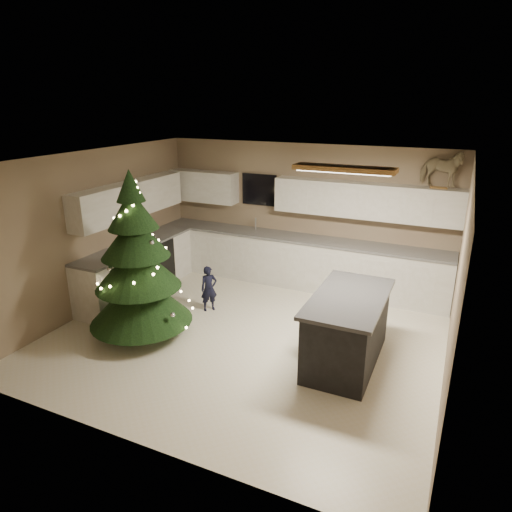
{
  "coord_description": "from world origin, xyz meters",
  "views": [
    {
      "loc": [
        2.65,
        -5.44,
        3.37
      ],
      "look_at": [
        0.0,
        0.35,
        1.15
      ],
      "focal_mm": 32.0,
      "sensor_mm": 36.0,
      "label": 1
    }
  ],
  "objects_px": {
    "island": "(347,329)",
    "toddler": "(209,289)",
    "christmas_tree": "(138,271)",
    "rocking_horse": "(441,169)",
    "bar_stool": "(313,323)"
  },
  "relations": [
    {
      "from": "bar_stool",
      "to": "rocking_horse",
      "type": "bearing_deg",
      "value": 62.4
    },
    {
      "from": "bar_stool",
      "to": "christmas_tree",
      "type": "distance_m",
      "value": 2.6
    },
    {
      "from": "island",
      "to": "toddler",
      "type": "distance_m",
      "value": 2.53
    },
    {
      "from": "christmas_tree",
      "to": "rocking_horse",
      "type": "distance_m",
      "value": 4.92
    },
    {
      "from": "christmas_tree",
      "to": "rocking_horse",
      "type": "height_order",
      "value": "rocking_horse"
    },
    {
      "from": "island",
      "to": "bar_stool",
      "type": "relative_size",
      "value": 2.78
    },
    {
      "from": "toddler",
      "to": "rocking_horse",
      "type": "height_order",
      "value": "rocking_horse"
    },
    {
      "from": "island",
      "to": "rocking_horse",
      "type": "distance_m",
      "value": 3.11
    },
    {
      "from": "toddler",
      "to": "rocking_horse",
      "type": "distance_m",
      "value": 4.17
    },
    {
      "from": "rocking_horse",
      "to": "toddler",
      "type": "bearing_deg",
      "value": 129.66
    },
    {
      "from": "island",
      "to": "christmas_tree",
      "type": "xyz_separation_m",
      "value": [
        -2.95,
        -0.53,
        0.54
      ]
    },
    {
      "from": "bar_stool",
      "to": "toddler",
      "type": "bearing_deg",
      "value": 163.1
    },
    {
      "from": "bar_stool",
      "to": "toddler",
      "type": "height_order",
      "value": "toddler"
    },
    {
      "from": "christmas_tree",
      "to": "rocking_horse",
      "type": "bearing_deg",
      "value": 38.0
    },
    {
      "from": "bar_stool",
      "to": "rocking_horse",
      "type": "height_order",
      "value": "rocking_horse"
    }
  ]
}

